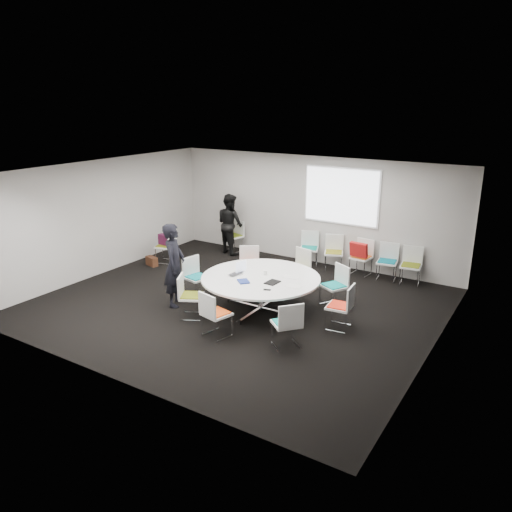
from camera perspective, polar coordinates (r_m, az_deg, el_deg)
The scene contains 31 objects.
room_shell at distance 10.17m, azimuth -1.70°, elevation 1.67°, with size 8.08×7.08×2.88m.
conference_table at distance 10.18m, azimuth 0.54°, elevation -3.30°, with size 2.42×2.42×0.73m.
projection_screen at distance 12.74m, azimuth 9.69°, elevation 6.76°, with size 1.90×0.03×1.35m, color white.
chair_ring_a at distance 9.63m, azimuth 9.53°, elevation -6.65°, with size 0.49×0.50×0.88m.
chair_ring_b at distance 10.60m, azimuth 8.90°, elevation -4.29°, with size 0.62×0.61×0.88m.
chair_ring_c at distance 11.61m, azimuth 4.78°, elevation -2.18°, with size 0.56×0.55×0.88m.
chair_ring_d at distance 11.72m, azimuth -0.73°, elevation -1.91°, with size 0.63×0.63×0.88m.
chair_ring_e at distance 11.05m, azimuth -6.76°, elevation -3.28°, with size 0.53×0.54×0.88m.
chair_ring_f at distance 10.04m, azimuth -7.43°, elevation -5.49°, with size 0.61×0.62×0.88m.
chair_ring_g at distance 9.22m, azimuth -4.59°, elevation -7.57°, with size 0.55×0.55×0.88m.
chair_ring_h at distance 8.83m, azimuth 3.52°, elevation -8.75°, with size 0.64×0.64×0.88m.
chair_back_a at distance 13.12m, azimuth 6.07°, elevation 0.14°, with size 0.59×0.58×0.88m.
chair_back_b at distance 12.85m, azimuth 8.84°, elevation -0.35°, with size 0.59×0.59×0.88m.
chair_back_c at distance 12.60m, azimuth 11.90°, elevation -0.89°, with size 0.51×0.50×0.88m.
chair_back_d at distance 12.40m, azimuth 14.70°, elevation -1.40°, with size 0.52×0.51×0.88m.
chair_back_e at distance 12.26m, azimuth 17.21°, elevation -1.84°, with size 0.52×0.51×0.88m.
chair_spare_left at distance 13.48m, azimuth -10.21°, elevation 0.42°, with size 0.54×0.55×0.88m.
chair_person_back at distance 14.25m, azimuth -2.56°, elevation 1.63°, with size 0.57×0.56×0.88m.
person_main at distance 10.49m, azimuth -9.31°, elevation -1.03°, with size 0.64×0.42×1.77m, color black.
person_back at distance 13.97m, azimuth -2.99°, elevation 3.71°, with size 0.82×0.64×1.69m, color black.
laptop at distance 10.23m, azimuth -2.08°, elevation -2.10°, with size 0.36×0.23×0.03m, color #333338.
laptop_lid at distance 10.34m, azimuth -1.72°, elevation -1.20°, with size 0.30×0.02×0.22m, color silver.
notebook_black at distance 9.80m, azimuth 1.89°, elevation -3.02°, with size 0.22×0.30×0.02m, color black.
tablet_folio at distance 9.84m, azimuth -1.44°, elevation -2.90°, with size 0.26×0.20×0.03m, color navy.
papers_right at distance 10.13m, azimuth 4.02°, elevation -2.41°, with size 0.30×0.21×0.00m, color silver.
papers_front at distance 9.65m, azimuth 4.34°, elevation -3.44°, with size 0.30×0.21×0.00m, color white.
cup at distance 10.23m, azimuth 1.07°, elevation -1.90°, with size 0.08×0.08×0.09m, color white.
phone at distance 9.44m, azimuth 1.28°, elevation -3.88°, with size 0.14×0.07×0.01m, color black.
maroon_bag at distance 13.39m, azimuth -10.35°, elevation 1.83°, with size 0.40×0.14×0.28m, color #471330.
brown_bag at distance 13.32m, azimuth -11.83°, elevation -0.59°, with size 0.36×0.16×0.24m, color #3D2113.
red_jacket at distance 12.28m, azimuth 11.65°, elevation 0.70°, with size 0.44×0.10×0.35m, color #AB1515.
Camera 1 is at (5.53, -8.13, 4.19)m, focal length 35.00 mm.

